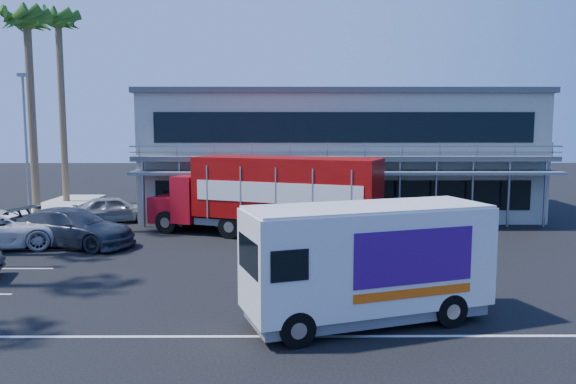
{
  "coord_description": "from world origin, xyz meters",
  "views": [
    {
      "loc": [
        -0.09,
        -19.64,
        5.31
      ],
      "look_at": [
        0.03,
        5.63,
        2.3
      ],
      "focal_mm": 35.0,
      "sensor_mm": 36.0,
      "label": 1
    }
  ],
  "objects": [
    {
      "name": "white_van",
      "position": [
        2.09,
        -5.0,
        1.7
      ],
      "size": [
        6.93,
        4.21,
        3.2
      ],
      "rotation": [
        0.0,
        0.0,
        0.32
      ],
      "color": "silver",
      "rests_on": "ground"
    },
    {
      "name": "light_pole_far",
      "position": [
        -14.2,
        11.0,
        4.5
      ],
      "size": [
        0.5,
        0.25,
        8.09
      ],
      "color": "gray",
      "rests_on": "ground"
    },
    {
      "name": "palm_f",
      "position": [
        -15.1,
        18.5,
        11.47
      ],
      "size": [
        2.8,
        2.8,
        13.25
      ],
      "color": "brown",
      "rests_on": "ground"
    },
    {
      "name": "ground",
      "position": [
        0.0,
        0.0,
        0.0
      ],
      "size": [
        120.0,
        120.0,
        0.0
      ],
      "primitive_type": "plane",
      "color": "black",
      "rests_on": "ground"
    },
    {
      "name": "parked_car_e",
      "position": [
        -9.5,
        10.8,
        0.74
      ],
      "size": [
        4.7,
        3.28,
        1.49
      ],
      "primitive_type": "imported",
      "rotation": [
        0.0,
        0.0,
        1.96
      ],
      "color": "gray",
      "rests_on": "ground"
    },
    {
      "name": "parked_car_c",
      "position": [
        -12.5,
        4.4,
        0.82
      ],
      "size": [
        6.44,
        4.23,
        1.65
      ],
      "primitive_type": "imported",
      "rotation": [
        0.0,
        0.0,
        1.84
      ],
      "color": "silver",
      "rests_on": "ground"
    },
    {
      "name": "building",
      "position": [
        3.0,
        14.94,
        3.66
      ],
      "size": [
        22.4,
        12.0,
        7.3
      ],
      "color": "gray",
      "rests_on": "ground"
    },
    {
      "name": "palm_e",
      "position": [
        -14.7,
        13.0,
        10.57
      ],
      "size": [
        2.8,
        2.8,
        12.25
      ],
      "color": "brown",
      "rests_on": "ground"
    },
    {
      "name": "parked_car_d",
      "position": [
        -9.5,
        4.74,
        0.83
      ],
      "size": [
        6.17,
        3.99,
        1.66
      ],
      "primitive_type": "imported",
      "rotation": [
        0.0,
        0.0,
        1.26
      ],
      "color": "#2F343E",
      "rests_on": "ground"
    },
    {
      "name": "red_truck",
      "position": [
        -0.76,
        6.91,
        2.1
      ],
      "size": [
        11.51,
        6.49,
        3.82
      ],
      "rotation": [
        0.0,
        0.0,
        -0.37
      ],
      "color": "#AA0D18",
      "rests_on": "ground"
    }
  ]
}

